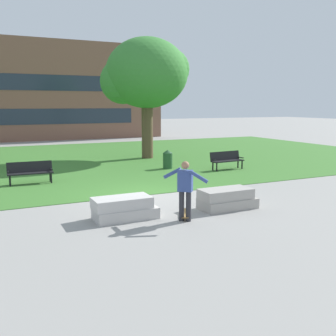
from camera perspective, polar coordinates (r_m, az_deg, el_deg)
name	(u,v)px	position (r m, az deg, el deg)	size (l,w,h in m)	color
ground_plane	(143,196)	(14.26, -3.59, -4.04)	(140.00, 140.00, 0.00)	gray
grass_lawn	(80,160)	(23.69, -12.65, 1.08)	(40.00, 20.00, 0.02)	#3D752D
concrete_block_center	(124,208)	(11.43, -6.42, -5.84)	(1.83, 0.90, 0.64)	#BCB7B2
concrete_block_left	(227,199)	(12.59, 8.51, -4.48)	(1.81, 0.90, 0.64)	#9E9991
person_skateboarder	(185,187)	(11.00, 2.51, -2.80)	(0.86, 1.25, 1.71)	#28282D
skateboard	(185,214)	(11.58, 2.45, -6.73)	(0.63, 1.00, 0.14)	olive
park_bench_near_left	(30,171)	(17.23, -19.38, -0.42)	(1.81, 0.58, 0.90)	black
park_bench_near_right	(226,159)	(20.03, 8.48, 1.28)	(1.83, 0.66, 0.90)	black
tree_far_right	(146,74)	(24.06, -3.25, 13.40)	(5.15, 4.90, 7.18)	brown
trash_bin	(168,159)	(20.07, -0.05, 1.29)	(0.49, 0.49, 0.96)	#234C28
building_facade_distant	(25,90)	(37.60, -19.99, 10.58)	(25.91, 1.03, 9.07)	brown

